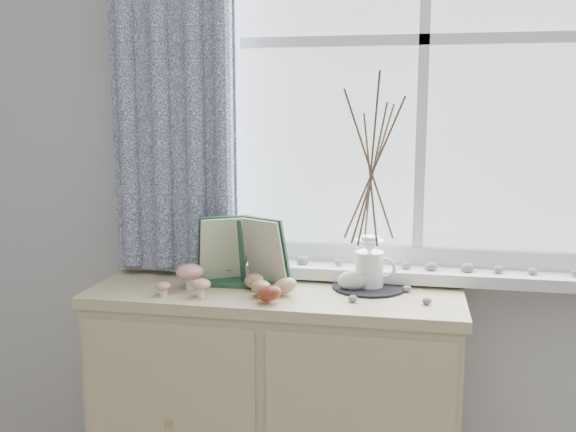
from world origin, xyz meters
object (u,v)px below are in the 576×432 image
(toadstool_cluster, at_px, (189,277))
(twig_pitcher, at_px, (372,165))
(sideboard, at_px, (276,411))
(botanical_book, at_px, (240,252))

(toadstool_cluster, height_order, twig_pitcher, twig_pitcher)
(twig_pitcher, bearing_deg, sideboard, -163.79)
(twig_pitcher, bearing_deg, toadstool_cluster, -161.22)
(toadstool_cluster, relative_size, twig_pitcher, 0.25)
(botanical_book, height_order, toadstool_cluster, botanical_book)
(sideboard, xyz_separation_m, twig_pitcher, (0.30, 0.07, 0.83))
(botanical_book, relative_size, twig_pitcher, 0.49)
(botanical_book, bearing_deg, toadstool_cluster, -152.03)
(botanical_book, distance_m, toadstool_cluster, 0.18)
(sideboard, relative_size, botanical_book, 3.50)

